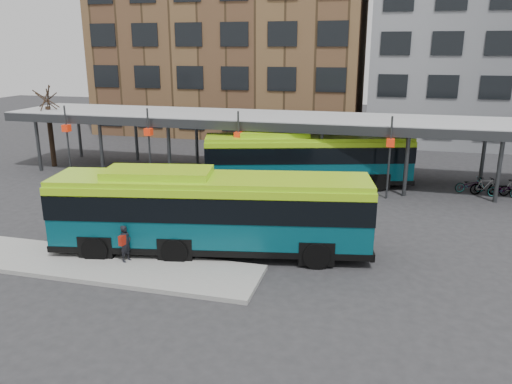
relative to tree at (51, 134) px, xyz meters
name	(u,v)px	position (x,y,z in m)	size (l,w,h in m)	color
ground	(242,251)	(18.00, -12.00, -2.43)	(120.00, 120.00, 0.00)	#28282B
boarding_island	(90,264)	(12.50, -15.00, -2.34)	(14.00, 3.00, 0.18)	gray
canopy	(295,121)	(17.94, 0.87, 1.47)	(40.00, 6.53, 4.80)	#999B9E
tree	(51,134)	(0.00, 0.00, 0.00)	(1.64, 1.64, 5.60)	black
building_brick	(234,22)	(8.00, 20.00, 8.57)	(26.00, 14.00, 22.00)	brown
building_grey	(511,30)	(34.00, 20.00, 7.57)	(24.00, 14.00, 20.00)	slate
bus_front	(210,210)	(16.75, -12.42, -0.53)	(13.54, 5.21, 3.65)	#07434F
bus_rear	(307,158)	(19.03, -0.76, -0.60)	(13.02, 6.16, 3.52)	#07434F
pedestrian	(125,243)	(13.89, -14.54, -1.49)	(0.47, 0.64, 1.51)	black
bike_rack	(500,187)	(30.50, 0.01, -1.95)	(5.24, 1.54, 1.07)	slate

